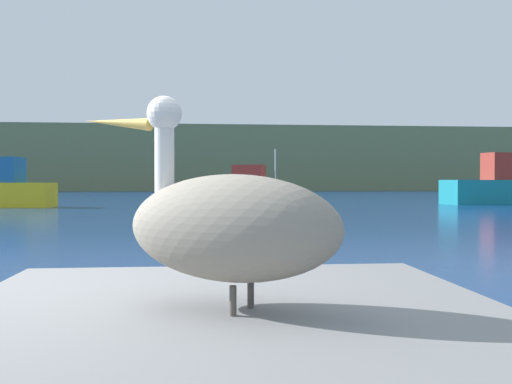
{
  "coord_description": "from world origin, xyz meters",
  "views": [
    {
      "loc": [
        1.16,
        -3.31,
        1.25
      ],
      "look_at": [
        3.26,
        18.6,
        0.84
      ],
      "focal_mm": 39.89,
      "sensor_mm": 36.0,
      "label": 1
    }
  ],
  "objects_px": {
    "pelican": "(229,224)",
    "fishing_boat_yellow": "(4,189)",
    "fishing_boat_teal": "(493,187)",
    "mooring_buoy": "(282,211)",
    "fishing_boat_white": "(251,186)"
  },
  "relations": [
    {
      "from": "pelican",
      "to": "fishing_boat_yellow",
      "type": "height_order",
      "value": "fishing_boat_yellow"
    },
    {
      "from": "fishing_boat_yellow",
      "to": "mooring_buoy",
      "type": "bearing_deg",
      "value": 145.18
    },
    {
      "from": "fishing_boat_teal",
      "to": "fishing_boat_white",
      "type": "height_order",
      "value": "fishing_boat_teal"
    },
    {
      "from": "fishing_boat_teal",
      "to": "fishing_boat_yellow",
      "type": "distance_m",
      "value": 25.77
    },
    {
      "from": "fishing_boat_teal",
      "to": "fishing_boat_white",
      "type": "bearing_deg",
      "value": 121.38
    },
    {
      "from": "fishing_boat_teal",
      "to": "fishing_boat_white",
      "type": "relative_size",
      "value": 0.93
    },
    {
      "from": "pelican",
      "to": "fishing_boat_white",
      "type": "xyz_separation_m",
      "value": [
        3.57,
        40.03,
        -0.18
      ]
    },
    {
      "from": "fishing_boat_yellow",
      "to": "mooring_buoy",
      "type": "relative_size",
      "value": 7.79
    },
    {
      "from": "pelican",
      "to": "mooring_buoy",
      "type": "relative_size",
      "value": 1.79
    },
    {
      "from": "pelican",
      "to": "fishing_boat_white",
      "type": "bearing_deg",
      "value": -63.88
    },
    {
      "from": "fishing_boat_teal",
      "to": "fishing_boat_yellow",
      "type": "xyz_separation_m",
      "value": [
        -25.72,
        -1.6,
        -0.06
      ]
    },
    {
      "from": "pelican",
      "to": "mooring_buoy",
      "type": "xyz_separation_m",
      "value": [
        2.33,
        14.72,
        -0.7
      ]
    },
    {
      "from": "fishing_boat_teal",
      "to": "fishing_boat_yellow",
      "type": "relative_size",
      "value": 1.08
    },
    {
      "from": "fishing_boat_teal",
      "to": "fishing_boat_white",
      "type": "distance_m",
      "value": 17.51
    },
    {
      "from": "fishing_boat_teal",
      "to": "mooring_buoy",
      "type": "xyz_separation_m",
      "value": [
        -13.71,
        -13.03,
        -0.6
      ]
    }
  ]
}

